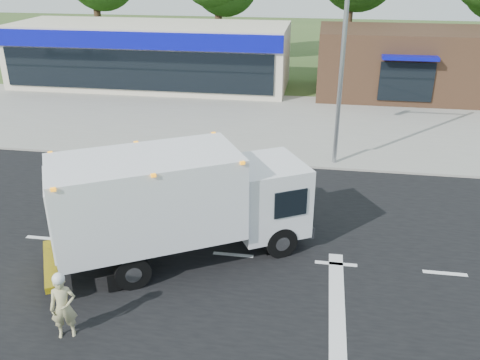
{
  "coord_description": "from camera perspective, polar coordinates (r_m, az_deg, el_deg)",
  "views": [
    {
      "loc": [
        2.23,
        -12.59,
        8.19
      ],
      "look_at": [
        -0.06,
        1.67,
        1.7
      ],
      "focal_mm": 38.0,
      "sensor_mm": 36.0,
      "label": 1
    }
  ],
  "objects": [
    {
      "name": "lane_markings",
      "position": [
        13.93,
        3.86,
        -11.8
      ],
      "size": [
        55.2,
        7.0,
        0.01
      ],
      "color": "silver",
      "rests_on": "road_asphalt"
    },
    {
      "name": "brown_storefront",
      "position": [
        33.5,
        17.58,
        12.47
      ],
      "size": [
        10.0,
        6.7,
        4.0
      ],
      "color": "#382316",
      "rests_on": "ground"
    },
    {
      "name": "retail_strip_mall",
      "position": [
        34.95,
        -10.05,
        13.67
      ],
      "size": [
        18.0,
        6.2,
        4.0
      ],
      "color": "beige",
      "rests_on": "ground"
    },
    {
      "name": "road_asphalt",
      "position": [
        15.18,
        -0.77,
        -8.43
      ],
      "size": [
        60.0,
        14.0,
        0.02
      ],
      "primitive_type": "cube",
      "color": "black",
      "rests_on": "ground"
    },
    {
      "name": "ground",
      "position": [
        15.19,
        -0.77,
        -8.44
      ],
      "size": [
        120.0,
        120.0,
        0.0
      ],
      "primitive_type": "plane",
      "color": "#385123",
      "rests_on": "ground"
    },
    {
      "name": "ems_box_truck",
      "position": [
        14.27,
        -7.11,
        -2.16
      ],
      "size": [
        7.6,
        5.65,
        3.3
      ],
      "rotation": [
        0.0,
        0.0,
        0.51
      ],
      "color": "black",
      "rests_on": "ground"
    },
    {
      "name": "parking_apron",
      "position": [
        27.91,
        4.18,
        7.1
      ],
      "size": [
        60.0,
        9.0,
        0.02
      ],
      "primitive_type": "cube",
      "color": "gray",
      "rests_on": "ground"
    },
    {
      "name": "traffic_signal_pole",
      "position": [
        20.45,
        9.68,
        14.69
      ],
      "size": [
        3.51,
        0.25,
        8.0
      ],
      "color": "gray",
      "rests_on": "ground"
    },
    {
      "name": "emergency_worker",
      "position": [
        12.55,
        -19.25,
        -13.17
      ],
      "size": [
        0.69,
        0.58,
        1.73
      ],
      "rotation": [
        0.0,
        0.0,
        0.39
      ],
      "color": "tan",
      "rests_on": "ground"
    },
    {
      "name": "sidewalk",
      "position": [
        22.44,
        2.81,
        2.93
      ],
      "size": [
        60.0,
        2.4,
        0.12
      ],
      "primitive_type": "cube",
      "color": "gray",
      "rests_on": "ground"
    }
  ]
}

